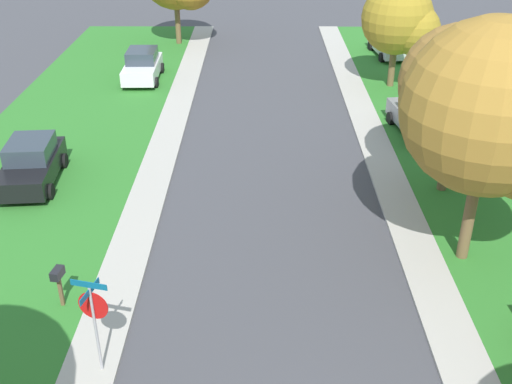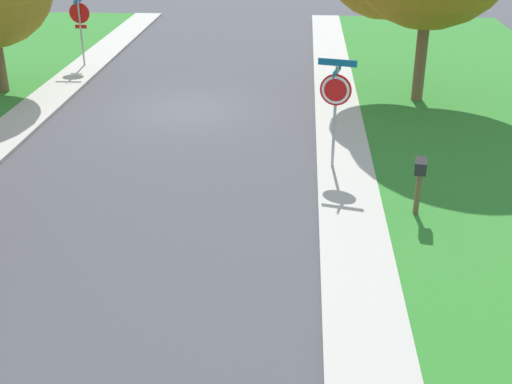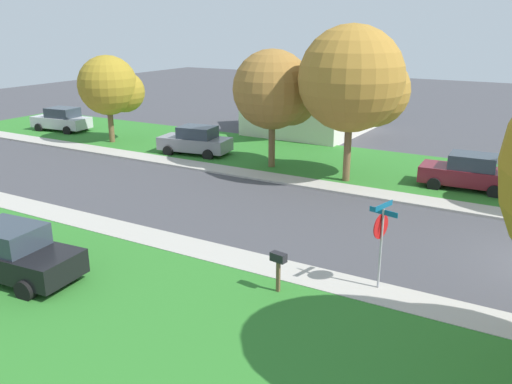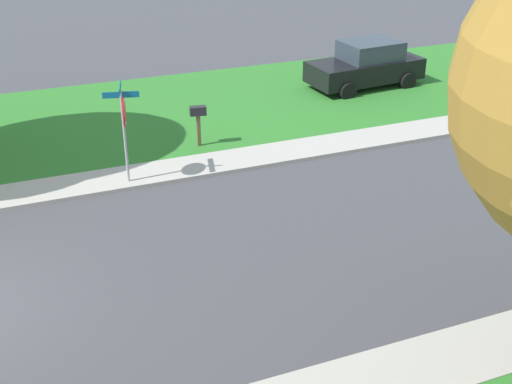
{
  "view_description": "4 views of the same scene",
  "coord_description": "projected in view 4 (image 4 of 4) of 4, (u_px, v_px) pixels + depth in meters",
  "views": [
    {
      "loc": [
        -0.47,
        -6.72,
        11.25
      ],
      "look_at": [
        -0.58,
        11.33,
        1.4
      ],
      "focal_mm": 42.9,
      "sensor_mm": 36.0,
      "label": 1
    },
    {
      "loc": [
        -3.56,
        20.01,
        6.54
      ],
      "look_at": [
        -2.79,
        8.98,
        1.4
      ],
      "focal_mm": 47.16,
      "sensor_mm": 36.0,
      "label": 2
    },
    {
      "loc": [
        -18.8,
        0.38,
        7.72
      ],
      "look_at": [
        -1.55,
        10.37,
        1.4
      ],
      "focal_mm": 37.79,
      "sensor_mm": 36.0,
      "label": 3
    },
    {
      "loc": [
        11.92,
        1.62,
        7.9
      ],
      "look_at": [
        -0.09,
        6.44,
        1.4
      ],
      "focal_mm": 47.28,
      "sensor_mm": 36.0,
      "label": 4
    }
  ],
  "objects": [
    {
      "name": "mailbox",
      "position": [
        198.0,
        116.0,
        19.79
      ],
      "size": [
        0.31,
        0.51,
        1.31
      ],
      "color": "brown",
      "rests_on": "ground"
    },
    {
      "name": "car_black_kerbside_mid",
      "position": [
        366.0,
        65.0,
        25.08
      ],
      "size": [
        2.32,
        4.44,
        1.76
      ],
      "color": "black",
      "rests_on": "ground"
    },
    {
      "name": "lawn_west",
      "position": [
        302.0,
        94.0,
        24.66
      ],
      "size": [
        8.0,
        56.0,
        0.08
      ],
      "primitive_type": "cube",
      "color": "#2D7528",
      "rests_on": "ground"
    },
    {
      "name": "sidewalk_west",
      "position": [
        367.0,
        139.0,
        20.76
      ],
      "size": [
        1.4,
        56.0,
        0.1
      ],
      "primitive_type": "cube",
      "color": "#ADA89E",
      "rests_on": "ground"
    },
    {
      "name": "stop_sign_far_corner",
      "position": [
        124.0,
        118.0,
        17.17
      ],
      "size": [
        0.9,
        0.9,
        2.77
      ],
      "color": "#9E9EA3",
      "rests_on": "ground"
    }
  ]
}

